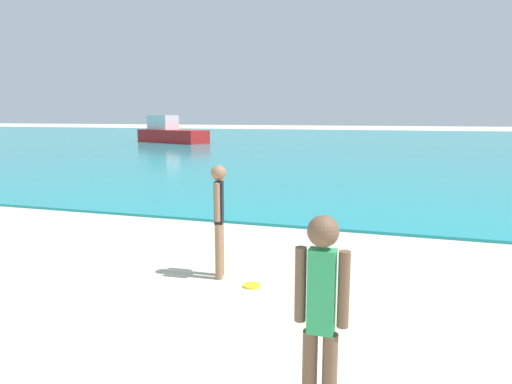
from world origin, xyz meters
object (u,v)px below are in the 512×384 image
(person_distant, at_px, (321,315))
(boat_far, at_px, (170,133))
(person_standing, at_px, (219,215))
(frisbee, at_px, (252,286))

(person_distant, relative_size, boat_far, 0.24)
(person_standing, xyz_separation_m, person_distant, (1.83, -2.74, 0.01))
(frisbee, distance_m, person_distant, 2.98)
(person_standing, xyz_separation_m, boat_far, (-15.07, 27.16, -0.09))
(person_standing, relative_size, frisbee, 6.90)
(person_standing, bearing_deg, boat_far, -163.58)
(frisbee, bearing_deg, person_distant, -62.84)
(person_distant, xyz_separation_m, boat_far, (-16.90, 29.89, -0.10))
(person_distant, distance_m, boat_far, 34.34)
(person_standing, height_order, boat_far, boat_far)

